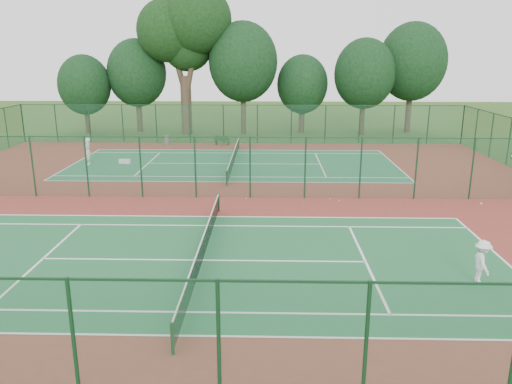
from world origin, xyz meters
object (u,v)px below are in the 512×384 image
Objects in this scene: player_far at (88,151)px; kit_bag at (125,161)px; bench at (222,140)px; trash_bin at (167,140)px; player_near at (482,262)px; big_tree at (185,30)px.

player_far reaches higher than kit_bag.
trash_bin is at bearing -171.43° from bench.
player_far is 2.40× the size of kit_bag.
bench is at bearing 24.25° from player_near.
big_tree is (0.92, 6.62, 9.77)m from trash_bin.
player_far is at bearing -115.43° from trash_bin.
kit_bag is (-6.54, -7.91, -0.29)m from bench.
kit_bag is (-18.24, 19.73, -0.66)m from player_near.
player_far is 2.71m from kit_bag.
trash_bin is at bearing 32.26° from player_near.
trash_bin is 0.95× the size of kit_bag.
big_tree reaches higher than trash_bin.
bench is 12.53m from big_tree.
big_tree is (5.01, 15.21, 9.16)m from player_far.
player_near is at bearing -56.39° from bench.
big_tree is at bearing 131.49° from bench.
big_tree is (-15.76, 34.44, 9.34)m from player_near.
kit_bag is at bearing 44.06° from player_near.
player_near reaches higher than kit_bag.
kit_bag is at bearing -100.89° from trash_bin.
player_near is 39.01m from big_tree.
kit_bag is (-1.56, -8.09, -0.24)m from trash_bin.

